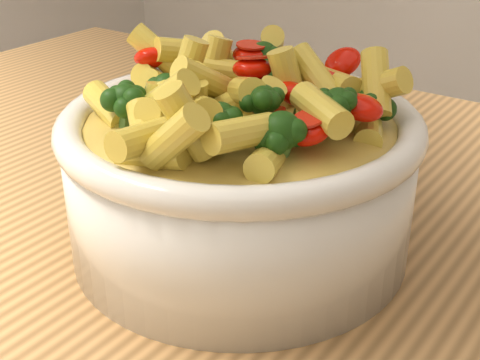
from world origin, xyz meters
The scene contains 3 objects.
table centered at (0.00, 0.00, 0.80)m, with size 1.20×0.80×0.90m.
serving_bowl centered at (0.00, -0.02, 0.96)m, with size 0.26×0.26×0.11m.
pasta_salad centered at (0.00, -0.02, 1.02)m, with size 0.20×0.20×0.05m.
Camera 1 is at (0.25, -0.37, 1.17)m, focal length 50.00 mm.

